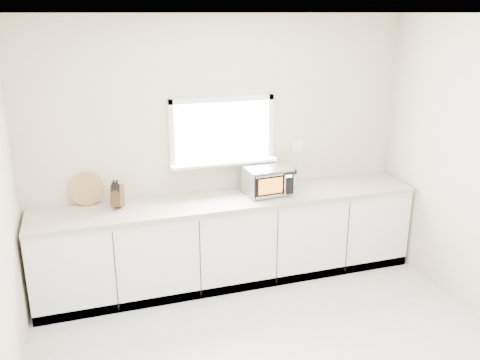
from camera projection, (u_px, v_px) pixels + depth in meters
name	position (u px, v px, depth m)	size (l,w,h in m)	color
back_wall	(222.00, 148.00, 5.26)	(4.00, 0.17, 2.70)	beige
cabinets	(231.00, 241.00, 5.28)	(3.92, 0.60, 0.88)	white
countertop	(231.00, 200.00, 5.13)	(3.92, 0.64, 0.04)	#B6A696
microwave	(267.00, 180.00, 5.20)	(0.47, 0.38, 0.29)	black
knife_block	(117.00, 195.00, 4.85)	(0.16, 0.22, 0.29)	#402E17
cutting_board	(87.00, 189.00, 4.90)	(0.32, 0.32, 0.02)	#A97F41
coffee_grinder	(291.00, 179.00, 5.39)	(0.12, 0.12, 0.20)	#BBBDC3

